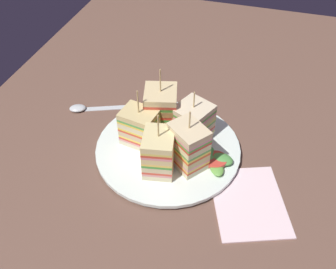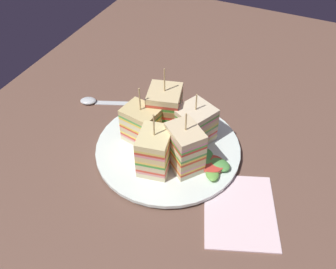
{
  "view_description": "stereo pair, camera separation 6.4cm",
  "coord_description": "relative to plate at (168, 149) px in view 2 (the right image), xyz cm",
  "views": [
    {
      "loc": [
        44.51,
        13.36,
        48.61
      ],
      "look_at": [
        0.0,
        0.0,
        4.25
      ],
      "focal_mm": 39.71,
      "sensor_mm": 36.0,
      "label": 1
    },
    {
      "loc": [
        42.24,
        19.36,
        48.61
      ],
      "look_at": [
        0.0,
        0.0,
        4.25
      ],
      "focal_mm": 39.71,
      "sensor_mm": 36.0,
      "label": 2
    }
  ],
  "objects": [
    {
      "name": "ground_plane",
      "position": [
        0.0,
        0.0,
        -1.66
      ],
      "size": [
        128.64,
        81.83,
        1.8
      ],
      "primitive_type": "cube",
      "color": "brown"
    },
    {
      "name": "plate",
      "position": [
        0.0,
        0.0,
        0.0
      ],
      "size": [
        25.8,
        25.8,
        1.25
      ],
      "color": "white",
      "rests_on": "ground_plane"
    },
    {
      "name": "sandwich_wedge_0",
      "position": [
        2.84,
        4.28,
        4.59
      ],
      "size": [
        7.37,
        7.61,
        11.53
      ],
      "rotation": [
        0.0,
        0.0,
        4.04
      ],
      "color": "beige",
      "rests_on": "plate"
    },
    {
      "name": "sandwich_wedge_1",
      "position": [
        -3.86,
        3.4,
        3.92
      ],
      "size": [
        7.91,
        7.7,
        10.08
      ],
      "rotation": [
        0.0,
        0.0,
        5.84
      ],
      "color": "beige",
      "rests_on": "plate"
    },
    {
      "name": "sandwich_wedge_2",
      "position": [
        -4.39,
        -2.68,
        4.75
      ],
      "size": [
        7.32,
        7.0,
        13.03
      ],
      "rotation": [
        0.0,
        0.0,
        6.54
      ],
      "color": "#D8BD8A",
      "rests_on": "plate"
    },
    {
      "name": "sandwich_wedge_3",
      "position": [
        -0.17,
        -5.13,
        3.89
      ],
      "size": [
        5.74,
        6.83,
        11.26
      ],
      "rotation": [
        0.0,
        0.0,
        7.68
      ],
      "color": "beige",
      "rests_on": "plate"
    },
    {
      "name": "sandwich_wedge_4",
      "position": [
        5.13,
        -0.37,
        4.18
      ],
      "size": [
        6.9,
        5.93,
        11.58
      ],
      "rotation": [
        0.0,
        0.0,
        9.61
      ],
      "color": "beige",
      "rests_on": "plate"
    },
    {
      "name": "chip_pile",
      "position": [
        -0.61,
        -0.02,
        2.08
      ],
      "size": [
        7.92,
        6.76,
        3.71
      ],
      "color": "#D5BB58",
      "rests_on": "plate"
    },
    {
      "name": "salad_garnish",
      "position": [
        1.15,
        8.63,
        1.08
      ],
      "size": [
        7.56,
        7.11,
        1.33
      ],
      "color": "#519746",
      "rests_on": "plate"
    },
    {
      "name": "spoon",
      "position": [
        -6.71,
        -18.91,
        -0.37
      ],
      "size": [
        7.06,
        14.11,
        1.0
      ],
      "rotation": [
        0.0,
        0.0,
        5.09
      ],
      "color": "silver",
      "rests_on": "ground_plane"
    },
    {
      "name": "napkin",
      "position": [
        7.04,
        15.51,
        -0.51
      ],
      "size": [
        16.92,
        15.19,
        0.5
      ],
      "primitive_type": "cube",
      "rotation": [
        0.0,
        0.0,
        0.36
      ],
      "color": "silver",
      "rests_on": "ground_plane"
    }
  ]
}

